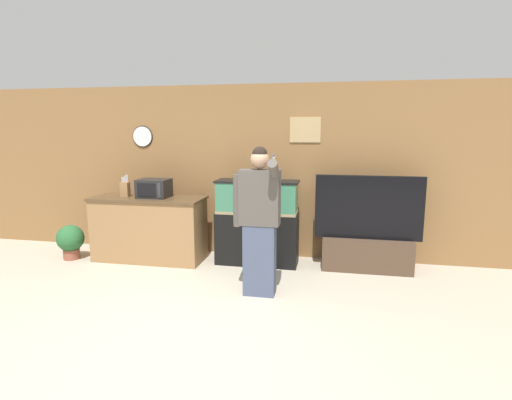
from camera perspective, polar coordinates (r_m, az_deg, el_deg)
name	(u,v)px	position (r m, az deg, el deg)	size (l,w,h in m)	color
ground_plane	(188,334)	(4.07, -9.75, -18.38)	(18.00, 18.00, 0.00)	#B2A893
wall_back_paneled	(246,171)	(6.14, -1.40, 4.11)	(10.00, 0.08, 2.60)	olive
counter_island	(149,229)	(6.18, -14.99, -3.96)	(1.66, 0.64, 0.95)	olive
microwave	(154,188)	(6.03, -14.37, 1.63)	(0.45, 0.36, 0.27)	black
knife_block	(125,189)	(6.21, -18.19, 1.55)	(0.12, 0.10, 0.33)	olive
aquarium_on_stand	(257,222)	(5.76, 0.16, -3.22)	(1.18, 0.41, 1.22)	black
tv_on_stand	(367,243)	(5.76, 15.58, -5.92)	(1.46, 0.40, 1.32)	#4C3828
person_standing	(259,219)	(4.60, 0.41, -2.79)	(0.55, 0.41, 1.75)	#424C66
potted_plant	(71,240)	(6.66, -24.98, -5.20)	(0.40, 0.40, 0.52)	brown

